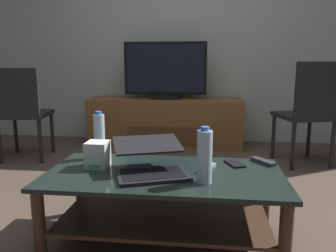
{
  "coord_description": "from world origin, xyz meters",
  "views": [
    {
      "loc": [
        0.28,
        -1.99,
        0.95
      ],
      "look_at": [
        0.03,
        0.17,
        0.53
      ],
      "focal_mm": 35.77,
      "sensor_mm": 36.0,
      "label": 1
    }
  ],
  "objects_px": {
    "router_box": "(98,154)",
    "water_bottle_near": "(204,156)",
    "television": "(165,72)",
    "dining_chair": "(309,109)",
    "laptop": "(150,162)",
    "cell_phone": "(235,164)",
    "side_chair": "(22,109)",
    "water_bottle_far": "(99,136)",
    "tv_remote": "(207,168)",
    "soundbar_remote": "(263,161)",
    "media_cabinet": "(166,122)",
    "coffee_table": "(164,193)"
  },
  "relations": [
    {
      "from": "laptop",
      "to": "tv_remote",
      "type": "relative_size",
      "value": 2.96
    },
    {
      "from": "water_bottle_near",
      "to": "water_bottle_far",
      "type": "height_order",
      "value": "water_bottle_far"
    },
    {
      "from": "cell_phone",
      "to": "tv_remote",
      "type": "xyz_separation_m",
      "value": [
        -0.16,
        -0.11,
        0.01
      ]
    },
    {
      "from": "coffee_table",
      "to": "television",
      "type": "height_order",
      "value": "television"
    },
    {
      "from": "soundbar_remote",
      "to": "water_bottle_far",
      "type": "bearing_deg",
      "value": 144.09
    },
    {
      "from": "router_box",
      "to": "cell_phone",
      "type": "xyz_separation_m",
      "value": [
        0.75,
        0.13,
        -0.07
      ]
    },
    {
      "from": "side_chair",
      "to": "soundbar_remote",
      "type": "height_order",
      "value": "side_chair"
    },
    {
      "from": "media_cabinet",
      "to": "side_chair",
      "type": "height_order",
      "value": "side_chair"
    },
    {
      "from": "media_cabinet",
      "to": "water_bottle_near",
      "type": "relative_size",
      "value": 6.37
    },
    {
      "from": "dining_chair",
      "to": "side_chair",
      "type": "bearing_deg",
      "value": -177.31
    },
    {
      "from": "media_cabinet",
      "to": "router_box",
      "type": "xyz_separation_m",
      "value": [
        -0.11,
        -2.07,
        0.19
      ]
    },
    {
      "from": "router_box",
      "to": "tv_remote",
      "type": "distance_m",
      "value": 0.6
    },
    {
      "from": "media_cabinet",
      "to": "water_bottle_near",
      "type": "xyz_separation_m",
      "value": [
        0.47,
        -2.25,
        0.24
      ]
    },
    {
      "from": "dining_chair",
      "to": "soundbar_remote",
      "type": "height_order",
      "value": "dining_chair"
    },
    {
      "from": "dining_chair",
      "to": "soundbar_remote",
      "type": "bearing_deg",
      "value": -115.62
    },
    {
      "from": "media_cabinet",
      "to": "cell_phone",
      "type": "bearing_deg",
      "value": -71.87
    },
    {
      "from": "laptop",
      "to": "water_bottle_near",
      "type": "bearing_deg",
      "value": -20.52
    },
    {
      "from": "water_bottle_near",
      "to": "water_bottle_far",
      "type": "xyz_separation_m",
      "value": [
        -0.63,
        0.35,
        0.0
      ]
    },
    {
      "from": "media_cabinet",
      "to": "coffee_table",
      "type": "bearing_deg",
      "value": -83.02
    },
    {
      "from": "coffee_table",
      "to": "water_bottle_far",
      "type": "xyz_separation_m",
      "value": [
        -0.42,
        0.22,
        0.25
      ]
    },
    {
      "from": "dining_chair",
      "to": "water_bottle_far",
      "type": "relative_size",
      "value": 3.37
    },
    {
      "from": "media_cabinet",
      "to": "soundbar_remote",
      "type": "height_order",
      "value": "media_cabinet"
    },
    {
      "from": "laptop",
      "to": "water_bottle_near",
      "type": "relative_size",
      "value": 1.74
    },
    {
      "from": "coffee_table",
      "to": "side_chair",
      "type": "distance_m",
      "value": 2.05
    },
    {
      "from": "cell_phone",
      "to": "soundbar_remote",
      "type": "distance_m",
      "value": 0.17
    },
    {
      "from": "cell_phone",
      "to": "water_bottle_far",
      "type": "bearing_deg",
      "value": 154.64
    },
    {
      "from": "media_cabinet",
      "to": "router_box",
      "type": "distance_m",
      "value": 2.08
    },
    {
      "from": "side_chair",
      "to": "laptop",
      "type": "bearing_deg",
      "value": -42.45
    },
    {
      "from": "side_chair",
      "to": "water_bottle_far",
      "type": "bearing_deg",
      "value": -44.39
    },
    {
      "from": "laptop",
      "to": "cell_phone",
      "type": "xyz_separation_m",
      "value": [
        0.45,
        0.2,
        -0.06
      ]
    },
    {
      "from": "television",
      "to": "water_bottle_near",
      "type": "relative_size",
      "value": 3.4
    },
    {
      "from": "water_bottle_near",
      "to": "dining_chair",
      "type": "bearing_deg",
      "value": 59.82
    },
    {
      "from": "television",
      "to": "dining_chair",
      "type": "xyz_separation_m",
      "value": [
        1.39,
        -0.65,
        -0.31
      ]
    },
    {
      "from": "media_cabinet",
      "to": "tv_remote",
      "type": "distance_m",
      "value": 2.11
    },
    {
      "from": "tv_remote",
      "to": "water_bottle_near",
      "type": "bearing_deg",
      "value": -69.88
    },
    {
      "from": "coffee_table",
      "to": "television",
      "type": "relative_size",
      "value": 1.33
    },
    {
      "from": "laptop",
      "to": "router_box",
      "type": "relative_size",
      "value": 3.35
    },
    {
      "from": "dining_chair",
      "to": "cell_phone",
      "type": "distance_m",
      "value": 1.49
    },
    {
      "from": "coffee_table",
      "to": "side_chair",
      "type": "relative_size",
      "value": 1.38
    },
    {
      "from": "laptop",
      "to": "water_bottle_far",
      "type": "distance_m",
      "value": 0.43
    },
    {
      "from": "laptop",
      "to": "water_bottle_far",
      "type": "relative_size",
      "value": 1.68
    },
    {
      "from": "tv_remote",
      "to": "laptop",
      "type": "bearing_deg",
      "value": -139.17
    },
    {
      "from": "cell_phone",
      "to": "laptop",
      "type": "bearing_deg",
      "value": -177.71
    },
    {
      "from": "router_box",
      "to": "cell_phone",
      "type": "bearing_deg",
      "value": 9.96
    },
    {
      "from": "side_chair",
      "to": "water_bottle_near",
      "type": "height_order",
      "value": "side_chair"
    },
    {
      "from": "media_cabinet",
      "to": "router_box",
      "type": "relative_size",
      "value": 12.26
    },
    {
      "from": "coffee_table",
      "to": "router_box",
      "type": "height_order",
      "value": "router_box"
    },
    {
      "from": "router_box",
      "to": "water_bottle_near",
      "type": "xyz_separation_m",
      "value": [
        0.58,
        -0.18,
        0.06
      ]
    },
    {
      "from": "tv_remote",
      "to": "soundbar_remote",
      "type": "height_order",
      "value": "same"
    },
    {
      "from": "router_box",
      "to": "media_cabinet",
      "type": "bearing_deg",
      "value": 86.89
    }
  ]
}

